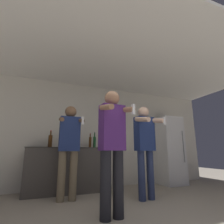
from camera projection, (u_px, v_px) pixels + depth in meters
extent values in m
cube|color=beige|center=(90.00, 134.00, 4.45)|extent=(7.00, 0.06, 2.55)
cube|color=silver|center=(112.00, 60.00, 3.40)|extent=(7.00, 3.41, 0.05)
cube|color=white|center=(168.00, 150.00, 4.78)|extent=(0.61, 0.68, 1.77)
cube|color=silver|center=(177.00, 150.00, 4.46)|extent=(0.59, 0.01, 1.70)
cylinder|color=#99999E|center=(184.00, 146.00, 4.53)|extent=(0.02, 0.02, 0.80)
cube|color=#47423D|center=(67.00, 170.00, 3.76)|extent=(1.68, 0.59, 0.92)
cube|color=#272421|center=(68.00, 148.00, 3.87)|extent=(1.71, 0.62, 0.01)
cylinder|color=#563314|center=(50.00, 141.00, 3.80)|extent=(0.09, 0.09, 0.26)
cylinder|color=#563314|center=(51.00, 133.00, 3.83)|extent=(0.03, 0.03, 0.09)
sphere|color=maroon|center=(51.00, 131.00, 3.84)|extent=(0.04, 0.04, 0.04)
cylinder|color=#194723|center=(94.00, 142.00, 4.15)|extent=(0.06, 0.06, 0.25)
cylinder|color=#194723|center=(95.00, 135.00, 4.19)|extent=(0.03, 0.03, 0.10)
sphere|color=black|center=(95.00, 133.00, 4.20)|extent=(0.03, 0.03, 0.03)
cylinder|color=#563314|center=(90.00, 142.00, 4.11)|extent=(0.06, 0.06, 0.25)
cylinder|color=#563314|center=(90.00, 136.00, 4.15)|extent=(0.03, 0.03, 0.07)
sphere|color=maroon|center=(90.00, 134.00, 4.16)|extent=(0.03, 0.03, 0.03)
cylinder|color=black|center=(106.00, 184.00, 2.27)|extent=(0.15, 0.15, 0.86)
cylinder|color=black|center=(118.00, 183.00, 2.35)|extent=(0.15, 0.15, 0.86)
cube|color=#4C236B|center=(112.00, 127.00, 2.48)|extent=(0.36, 0.23, 0.64)
sphere|color=#9E7051|center=(112.00, 98.00, 2.57)|extent=(0.22, 0.22, 0.22)
cylinder|color=#9E7051|center=(106.00, 107.00, 2.32)|extent=(0.11, 0.33, 0.13)
cylinder|color=#9E7051|center=(127.00, 110.00, 2.47)|extent=(0.11, 0.33, 0.13)
cube|color=white|center=(133.00, 109.00, 2.32)|extent=(0.04, 0.04, 0.14)
cylinder|color=navy|center=(142.00, 175.00, 3.15)|extent=(0.13, 0.13, 0.86)
cylinder|color=navy|center=(150.00, 174.00, 3.23)|extent=(0.13, 0.13, 0.86)
cube|color=navy|center=(144.00, 134.00, 3.36)|extent=(0.37, 0.22, 0.64)
sphere|color=beige|center=(143.00, 112.00, 3.45)|extent=(0.21, 0.21, 0.21)
cylinder|color=beige|center=(142.00, 119.00, 3.17)|extent=(0.11, 0.40, 0.15)
cylinder|color=beige|center=(157.00, 121.00, 3.31)|extent=(0.11, 0.40, 0.15)
cube|color=white|center=(164.00, 121.00, 3.13)|extent=(0.04, 0.04, 0.14)
cylinder|color=#75664C|center=(61.00, 176.00, 3.08)|extent=(0.14, 0.14, 0.85)
cylinder|color=#75664C|center=(73.00, 175.00, 3.15)|extent=(0.14, 0.14, 0.85)
cube|color=navy|center=(70.00, 134.00, 3.28)|extent=(0.37, 0.20, 0.64)
sphere|color=brown|center=(71.00, 112.00, 3.38)|extent=(0.22, 0.22, 0.22)
cylinder|color=brown|center=(62.00, 119.00, 3.13)|extent=(0.08, 0.33, 0.13)
cylinder|color=brown|center=(81.00, 121.00, 3.26)|extent=(0.08, 0.33, 0.13)
cube|color=white|center=(83.00, 121.00, 3.11)|extent=(0.04, 0.04, 0.14)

